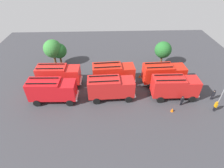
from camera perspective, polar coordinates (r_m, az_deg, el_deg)
name	(u,v)px	position (r m, az deg, el deg)	size (l,w,h in m)	color
ground_plane	(112,91)	(29.97, 0.00, -2.14)	(55.45, 55.45, 0.00)	#38383D
fire_truck_0	(52,90)	(28.20, -18.59, -1.73)	(7.27, 2.93, 3.88)	red
fire_truck_1	(111,87)	(27.21, -0.42, -1.02)	(7.29, 3.00, 3.88)	red
fire_truck_2	(174,86)	(29.01, 19.33, -0.71)	(7.22, 2.80, 3.88)	red
fire_truck_3	(59,75)	(31.30, -16.65, 2.88)	(7.23, 2.83, 3.88)	red
fire_truck_4	(113,73)	(30.42, 0.39, 3.55)	(7.34, 3.13, 3.88)	red
fire_truck_5	(163,73)	(31.57, 16.07, 3.31)	(7.29, 2.99, 3.88)	red
firefighter_0	(63,75)	(33.45, -15.40, 2.87)	(0.46, 0.31, 1.59)	black
firefighter_1	(182,100)	(28.70, 21.47, -4.91)	(0.44, 0.28, 1.66)	black
firefighter_2	(213,94)	(31.79, 29.63, -2.88)	(0.48, 0.37, 1.81)	black
firefighter_3	(216,106)	(29.82, 30.18, -6.07)	(0.28, 0.43, 1.71)	black
tree_0	(53,49)	(36.94, -18.44, 10.63)	(3.51, 3.51, 5.44)	brown
tree_1	(59,51)	(37.09, -16.54, 10.07)	(2.93, 2.93, 4.55)	brown
tree_2	(163,50)	(36.68, 15.98, 10.42)	(3.24, 3.24, 5.02)	brown
traffic_cone_0	(140,76)	(33.36, 8.84, 2.54)	(0.41, 0.41, 0.59)	#F2600C
traffic_cone_1	(172,110)	(27.61, 18.72, -7.84)	(0.43, 0.43, 0.61)	#F2600C
lamppost	(224,89)	(28.22, 32.27, -1.48)	(0.36, 0.36, 6.78)	slate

